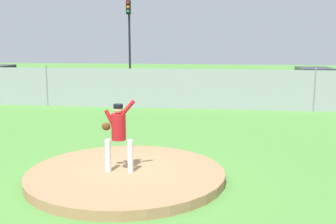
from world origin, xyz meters
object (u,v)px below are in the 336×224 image
at_px(traffic_light_near, 129,29).
at_px(baseball, 141,161).
at_px(parked_car_silver, 314,83).
at_px(traffic_cone_orange, 180,90).
at_px(pitcher_youth, 118,131).

bearing_deg(traffic_light_near, baseball, -76.43).
distance_m(parked_car_silver, traffic_cone_orange, 7.60).
relative_size(baseball, traffic_cone_orange, 0.13).
distance_m(pitcher_youth, baseball, 1.28).
bearing_deg(parked_car_silver, traffic_light_near, 161.52).
bearing_deg(pitcher_youth, traffic_light_near, 101.94).
relative_size(baseball, parked_car_silver, 0.02).
height_order(pitcher_youth, traffic_light_near, traffic_light_near).
distance_m(pitcher_youth, traffic_cone_orange, 15.33).
bearing_deg(traffic_light_near, traffic_cone_orange, -40.89).
relative_size(pitcher_youth, traffic_cone_orange, 3.02).
height_order(pitcher_youth, baseball, pitcher_youth).
xyz_separation_m(baseball, parked_car_silver, (7.02, 13.94, 0.56)).
bearing_deg(traffic_cone_orange, traffic_light_near, 139.11).
bearing_deg(pitcher_youth, baseball, 66.25).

